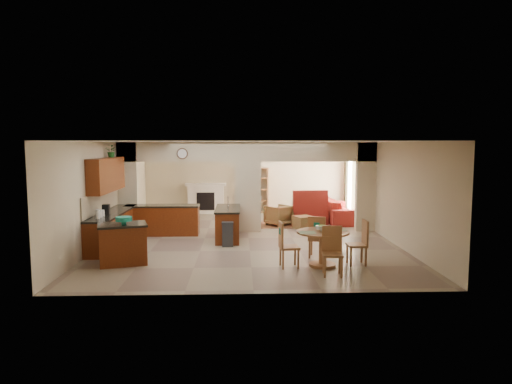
{
  "coord_description": "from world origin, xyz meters",
  "views": [
    {
      "loc": [
        -0.25,
        -13.13,
        2.74
      ],
      "look_at": [
        0.23,
        0.3,
        1.32
      ],
      "focal_mm": 32.0,
      "sensor_mm": 36.0,
      "label": 1
    }
  ],
  "objects_px": {
    "dining_table": "(323,243)",
    "sofa": "(339,210)",
    "kitchen_island": "(123,244)",
    "armchair": "(279,215)"
  },
  "relations": [
    {
      "from": "kitchen_island",
      "to": "dining_table",
      "type": "distance_m",
      "value": 4.55
    },
    {
      "from": "kitchen_island",
      "to": "sofa",
      "type": "relative_size",
      "value": 0.46
    },
    {
      "from": "armchair",
      "to": "kitchen_island",
      "type": "bearing_deg",
      "value": 12.04
    },
    {
      "from": "dining_table",
      "to": "sofa",
      "type": "distance_m",
      "value": 6.34
    },
    {
      "from": "sofa",
      "to": "kitchen_island",
      "type": "bearing_deg",
      "value": 130.5
    },
    {
      "from": "sofa",
      "to": "armchair",
      "type": "distance_m",
      "value": 2.41
    },
    {
      "from": "dining_table",
      "to": "sofa",
      "type": "relative_size",
      "value": 0.43
    },
    {
      "from": "kitchen_island",
      "to": "sofa",
      "type": "xyz_separation_m",
      "value": [
        6.23,
        5.74,
        -0.07
      ]
    },
    {
      "from": "armchair",
      "to": "dining_table",
      "type": "bearing_deg",
      "value": 57.33
    },
    {
      "from": "sofa",
      "to": "armchair",
      "type": "height_order",
      "value": "sofa"
    }
  ]
}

